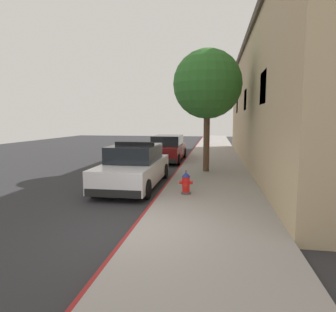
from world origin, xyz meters
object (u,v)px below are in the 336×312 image
object	(u,v)px
fire_hydrant	(186,183)
street_tree	(207,85)
police_cruiser	(134,167)
parked_car_silver_ahead	(167,149)

from	to	relation	value
fire_hydrant	street_tree	xyz separation A→B (m)	(0.50, 4.41, 3.58)
fire_hydrant	police_cruiser	bearing A→B (deg)	145.48
police_cruiser	parked_car_silver_ahead	size ratio (longest dim) A/B	1.00
police_cruiser	fire_hydrant	xyz separation A→B (m)	(2.09, -1.44, -0.25)
parked_car_silver_ahead	street_tree	bearing A→B (deg)	-59.43
police_cruiser	street_tree	distance (m)	5.16
police_cruiser	parked_car_silver_ahead	bearing A→B (deg)	89.29
police_cruiser	street_tree	size ratio (longest dim) A/B	0.88
parked_car_silver_ahead	street_tree	distance (m)	5.95
police_cruiser	parked_car_silver_ahead	world-z (taller)	police_cruiser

